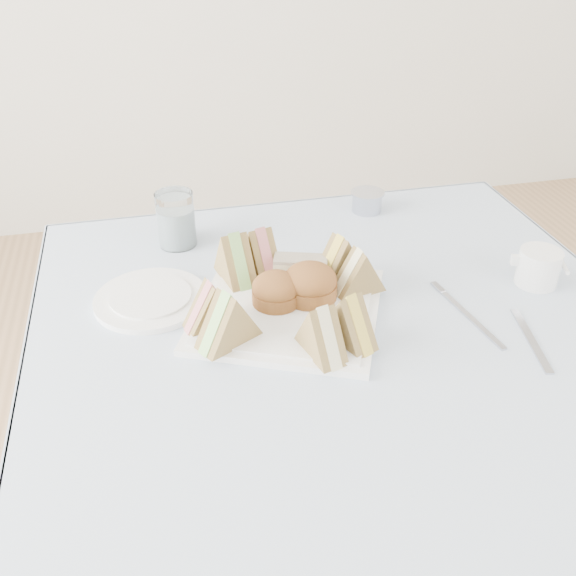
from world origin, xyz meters
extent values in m
cube|color=brown|center=(0.00, 0.00, 0.37)|extent=(0.90, 0.90, 0.74)
cube|color=#B8BDC6|center=(0.00, 0.00, 0.74)|extent=(1.02, 1.02, 0.01)
cube|color=white|center=(-0.08, 0.08, 0.75)|extent=(0.40, 0.40, 0.01)
cylinder|color=#9D632D|center=(-0.10, 0.09, 0.79)|extent=(0.11, 0.11, 0.06)
cylinder|color=#9D632D|center=(-0.04, 0.09, 0.79)|extent=(0.09, 0.09, 0.06)
cube|color=#B7AB8B|center=(-0.04, 0.16, 0.78)|extent=(0.10, 0.07, 0.04)
cylinder|color=white|center=(-0.31, 0.16, 0.75)|extent=(0.25, 0.25, 0.01)
cylinder|color=white|center=(-0.24, 0.36, 0.80)|extent=(0.09, 0.09, 0.11)
cylinder|color=#AEAFBD|center=(0.18, 0.42, 0.77)|extent=(0.09, 0.09, 0.04)
cube|color=#AEAFBD|center=(0.28, -0.09, 0.75)|extent=(0.05, 0.17, 0.00)
cube|color=#AEAFBD|center=(0.21, -0.01, 0.75)|extent=(0.03, 0.18, 0.00)
cylinder|color=white|center=(0.38, 0.07, 0.78)|extent=(0.10, 0.10, 0.07)
camera|label=1|loc=(-0.28, -0.79, 1.37)|focal=40.00mm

